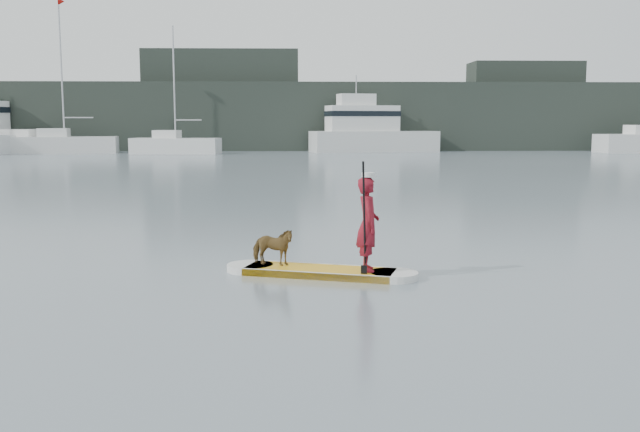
{
  "coord_description": "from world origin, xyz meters",
  "views": [
    {
      "loc": [
        -2.97,
        -12.55,
        2.55
      ],
      "look_at": [
        -2.63,
        -0.84,
        1.0
      ],
      "focal_mm": 40.0,
      "sensor_mm": 36.0,
      "label": 1
    }
  ],
  "objects_px": {
    "paddler": "(368,224)",
    "sailboat_c": "(175,144)",
    "paddleboard": "(320,271)",
    "dog": "(272,247)",
    "motor_yacht_a": "(369,130)",
    "sailboat_b": "(64,143)"
  },
  "relations": [
    {
      "from": "paddleboard",
      "to": "paddler",
      "type": "height_order",
      "value": "paddler"
    },
    {
      "from": "paddler",
      "to": "sailboat_b",
      "type": "xyz_separation_m",
      "value": [
        -20.24,
        47.33,
        -0.04
      ]
    },
    {
      "from": "motor_yacht_a",
      "to": "sailboat_b",
      "type": "bearing_deg",
      "value": 173.45
    },
    {
      "from": "paddleboard",
      "to": "dog",
      "type": "distance_m",
      "value": 0.92
    },
    {
      "from": "dog",
      "to": "sailboat_c",
      "type": "distance_m",
      "value": 46.59
    },
    {
      "from": "sailboat_c",
      "to": "dog",
      "type": "bearing_deg",
      "value": -71.37
    },
    {
      "from": "sailboat_b",
      "to": "motor_yacht_a",
      "type": "relative_size",
      "value": 1.1
    },
    {
      "from": "paddleboard",
      "to": "motor_yacht_a",
      "type": "relative_size",
      "value": 0.29
    },
    {
      "from": "motor_yacht_a",
      "to": "sailboat_c",
      "type": "bearing_deg",
      "value": -179.46
    },
    {
      "from": "paddler",
      "to": "sailboat_c",
      "type": "height_order",
      "value": "sailboat_c"
    },
    {
      "from": "paddler",
      "to": "sailboat_b",
      "type": "height_order",
      "value": "sailboat_b"
    },
    {
      "from": "paddleboard",
      "to": "dog",
      "type": "bearing_deg",
      "value": 180.0
    },
    {
      "from": "dog",
      "to": "sailboat_b",
      "type": "relative_size",
      "value": 0.06
    },
    {
      "from": "dog",
      "to": "sailboat_b",
      "type": "distance_m",
      "value": 50.43
    },
    {
      "from": "sailboat_c",
      "to": "motor_yacht_a",
      "type": "bearing_deg",
      "value": 18.9
    },
    {
      "from": "sailboat_b",
      "to": "motor_yacht_a",
      "type": "height_order",
      "value": "sailboat_b"
    },
    {
      "from": "sailboat_b",
      "to": "paddler",
      "type": "bearing_deg",
      "value": -74.65
    },
    {
      "from": "dog",
      "to": "sailboat_c",
      "type": "height_order",
      "value": "sailboat_c"
    },
    {
      "from": "sailboat_c",
      "to": "paddler",
      "type": "bearing_deg",
      "value": -69.62
    },
    {
      "from": "sailboat_b",
      "to": "motor_yacht_a",
      "type": "bearing_deg",
      "value": -2.91
    },
    {
      "from": "paddleboard",
      "to": "paddler",
      "type": "distance_m",
      "value": 1.16
    },
    {
      "from": "paddleboard",
      "to": "dog",
      "type": "height_order",
      "value": "dog"
    }
  ]
}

